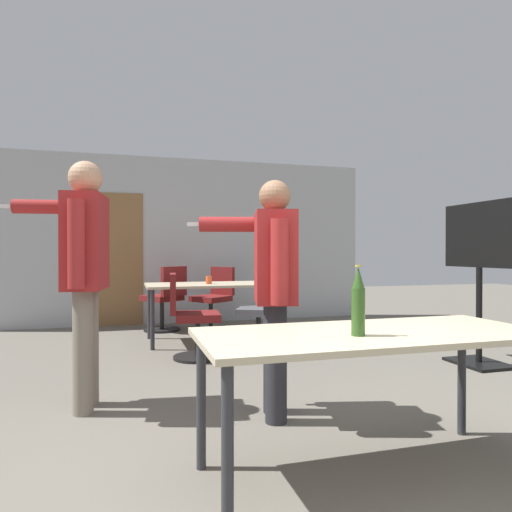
# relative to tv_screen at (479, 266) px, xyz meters

# --- Properties ---
(back_wall) EXTENTS (6.11, 0.12, 2.64)m
(back_wall) POSITION_rel_tv_screen_xyz_m (-2.53, 3.63, 0.32)
(back_wall) COLOR #B2B5B7
(back_wall) RESTS_ON ground_plane
(conference_table_near) EXTENTS (1.75, 0.75, 0.73)m
(conference_table_near) POSITION_rel_tv_screen_xyz_m (-2.23, -1.73, -0.33)
(conference_table_near) COLOR #C6B793
(conference_table_near) RESTS_ON ground_plane
(conference_table_far) EXTENTS (1.71, 0.84, 0.73)m
(conference_table_far) POSITION_rel_tv_screen_xyz_m (-2.33, 1.98, -0.33)
(conference_table_far) COLOR #C6B793
(conference_table_far) RESTS_ON ground_plane
(tv_screen) EXTENTS (0.44, 0.96, 1.64)m
(tv_screen) POSITION_rel_tv_screen_xyz_m (0.00, 0.00, 0.00)
(tv_screen) COLOR black
(tv_screen) RESTS_ON ground_plane
(person_near_casual) EXTENTS (0.80, 0.75, 1.79)m
(person_near_casual) POSITION_rel_tv_screen_xyz_m (-3.71, -0.29, 0.09)
(person_near_casual) COLOR slate
(person_near_casual) RESTS_ON ground_plane
(person_far_watching) EXTENTS (0.73, 0.80, 1.63)m
(person_far_watching) POSITION_rel_tv_screen_xyz_m (-2.46, -0.81, -0.02)
(person_far_watching) COLOR #28282D
(person_far_watching) RESTS_ON ground_plane
(office_chair_far_right) EXTENTS (0.68, 0.67, 0.91)m
(office_chair_far_right) POSITION_rel_tv_screen_xyz_m (-2.15, 2.89, -0.57)
(office_chair_far_right) COLOR black
(office_chair_far_right) RESTS_ON ground_plane
(office_chair_far_left) EXTENTS (0.57, 0.52, 0.91)m
(office_chair_far_left) POSITION_rel_tv_screen_xyz_m (-2.76, 1.06, -0.57)
(office_chair_far_left) COLOR black
(office_chair_far_left) RESTS_ON ground_plane
(office_chair_side_rolled) EXTENTS (0.66, 0.62, 0.91)m
(office_chair_side_rolled) POSITION_rel_tv_screen_xyz_m (-1.87, 1.25, -0.57)
(office_chair_side_rolled) COLOR black
(office_chair_side_rolled) RESTS_ON ground_plane
(office_chair_mid_tucked) EXTENTS (0.67, 0.68, 0.93)m
(office_chair_mid_tucked) POSITION_rel_tv_screen_xyz_m (-2.87, 2.87, -0.55)
(office_chair_mid_tucked) COLOR black
(office_chair_mid_tucked) RESTS_ON ground_plane
(beer_bottle) EXTENTS (0.07, 0.07, 0.34)m
(beer_bottle) POSITION_rel_tv_screen_xyz_m (-2.36, -1.82, -0.10)
(beer_bottle) COLOR #2D511E
(beer_bottle) RESTS_ON conference_table_near
(drink_cup) EXTENTS (0.08, 0.08, 0.10)m
(drink_cup) POSITION_rel_tv_screen_xyz_m (-2.41, 1.92, -0.21)
(drink_cup) COLOR #E05123
(drink_cup) RESTS_ON conference_table_far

